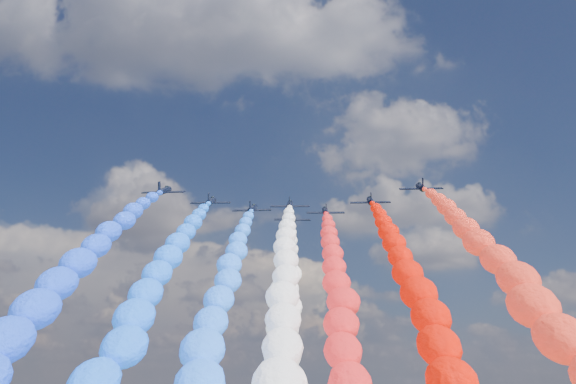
# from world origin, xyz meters

# --- Properties ---
(jet_0) EXTENTS (9.93, 13.06, 6.85)m
(jet_0) POSITION_xyz_m (-27.03, -4.95, 105.75)
(jet_0) COLOR black
(trail_0) EXTENTS (5.99, 102.36, 54.66)m
(trail_0) POSITION_xyz_m (-27.03, -58.06, 79.59)
(trail_0) COLOR blue
(jet_1) EXTENTS (9.35, 12.64, 6.85)m
(jet_1) POSITION_xyz_m (-17.83, 4.46, 105.75)
(jet_1) COLOR black
(trail_1) EXTENTS (5.99, 102.36, 54.66)m
(trail_1) POSITION_xyz_m (-17.83, -48.64, 79.59)
(trail_1) COLOR #1862FF
(jet_2) EXTENTS (10.04, 13.14, 6.85)m
(jet_2) POSITION_xyz_m (-8.71, 11.77, 105.75)
(jet_2) COLOR black
(trail_2) EXTENTS (5.99, 102.36, 54.66)m
(trail_2) POSITION_xyz_m (-8.71, -41.34, 79.59)
(trail_2) COLOR #246CFF
(jet_3) EXTENTS (9.37, 12.66, 6.85)m
(jet_3) POSITION_xyz_m (0.39, 8.16, 105.75)
(jet_3) COLOR black
(trail_3) EXTENTS (5.99, 102.36, 54.66)m
(trail_3) POSITION_xyz_m (0.39, -44.94, 79.59)
(trail_3) COLOR white
(jet_4) EXTENTS (10.08, 13.17, 6.85)m
(jet_4) POSITION_xyz_m (0.68, 21.92, 105.75)
(jet_4) COLOR black
(trail_4) EXTENTS (5.99, 102.36, 54.66)m
(trail_4) POSITION_xyz_m (0.68, -31.18, 79.59)
(trail_4) COLOR white
(jet_5) EXTENTS (9.33, 12.63, 6.85)m
(jet_5) POSITION_xyz_m (8.93, 14.69, 105.75)
(jet_5) COLOR black
(trail_5) EXTENTS (5.99, 102.36, 54.66)m
(trail_5) POSITION_xyz_m (8.93, -38.41, 79.59)
(trail_5) COLOR red
(jet_6) EXTENTS (9.83, 12.99, 6.85)m
(jet_6) POSITION_xyz_m (19.02, 4.93, 105.75)
(jet_6) COLOR black
(trail_6) EXTENTS (5.99, 102.36, 54.66)m
(trail_6) POSITION_xyz_m (19.02, -48.17, 79.59)
(trail_6) COLOR red
(jet_7) EXTENTS (9.92, 13.06, 6.85)m
(jet_7) POSITION_xyz_m (28.91, -6.63, 105.75)
(jet_7) COLOR black
(trail_7) EXTENTS (5.99, 102.36, 54.66)m
(trail_7) POSITION_xyz_m (28.91, -59.73, 79.59)
(trail_7) COLOR red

